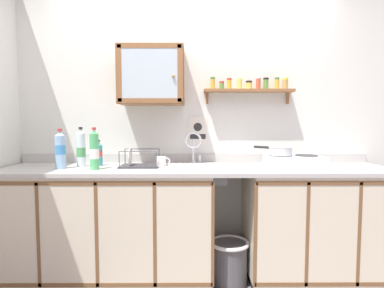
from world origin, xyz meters
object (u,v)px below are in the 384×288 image
at_px(sink, 197,170).
at_px(hot_plate_stove, 294,161).
at_px(saucepan, 280,150).
at_px(dish_rack, 139,164).
at_px(warning_sign, 198,131).
at_px(bottle_detergent_teal_0, 98,154).
at_px(bottle_soda_green_1, 94,150).
at_px(bottle_water_blue_3, 60,150).
at_px(mug, 162,162).
at_px(trash_bin, 229,261).
at_px(bottle_water_clear_2, 81,149).
at_px(wall_cabinet, 152,76).

relative_size(sink, hot_plate_stove, 1.15).
xyz_separation_m(saucepan, dish_rack, (-1.18, -0.02, -0.11)).
bearing_deg(saucepan, sink, -178.72).
relative_size(hot_plate_stove, warning_sign, 1.85).
xyz_separation_m(bottle_detergent_teal_0, bottle_soda_green_1, (0.03, -0.21, 0.05)).
height_order(sink, bottle_water_blue_3, bottle_water_blue_3).
bearing_deg(saucepan, hot_plate_stove, -11.46).
height_order(bottle_detergent_teal_0, bottle_water_blue_3, bottle_water_blue_3).
height_order(sink, bottle_detergent_teal_0, sink).
distance_m(bottle_soda_green_1, mug, 0.54).
bearing_deg(warning_sign, bottle_water_blue_3, -161.34).
bearing_deg(mug, trash_bin, -5.35).
height_order(bottle_soda_green_1, mug, bottle_soda_green_1).
distance_m(hot_plate_stove, dish_rack, 1.30).
bearing_deg(bottle_water_blue_3, warning_sign, 18.66).
distance_m(bottle_water_clear_2, wall_cabinet, 0.85).
height_order(bottle_soda_green_1, bottle_water_blue_3, bottle_soda_green_1).
bearing_deg(bottle_water_blue_3, trash_bin, 0.21).
height_order(saucepan, bottle_detergent_teal_0, bottle_detergent_teal_0).
bearing_deg(sink, bottle_soda_green_1, -169.63).
distance_m(sink, saucepan, 0.71).
distance_m(dish_rack, trash_bin, 1.10).
distance_m(bottle_water_blue_3, dish_rack, 0.63).
xyz_separation_m(sink, saucepan, (0.69, 0.02, 0.16)).
distance_m(warning_sign, trash_bin, 1.15).
xyz_separation_m(sink, wall_cabinet, (-0.38, 0.11, 0.79)).
distance_m(hot_plate_stove, bottle_soda_green_1, 1.63).
bearing_deg(bottle_water_clear_2, sink, -0.88).
xyz_separation_m(mug, warning_sign, (0.30, 0.32, 0.25)).
xyz_separation_m(bottle_soda_green_1, warning_sign, (0.82, 0.42, 0.14)).
xyz_separation_m(mug, trash_bin, (0.56, -0.05, -0.82)).
xyz_separation_m(hot_plate_stove, mug, (-1.10, -0.04, -0.00)).
distance_m(bottle_soda_green_1, warning_sign, 0.93).
height_order(bottle_water_clear_2, trash_bin, bottle_water_clear_2).
height_order(hot_plate_stove, warning_sign, warning_sign).
bearing_deg(saucepan, warning_sign, 159.41).
distance_m(wall_cabinet, warning_sign, 0.63).
distance_m(dish_rack, wall_cabinet, 0.75).
distance_m(sink, hot_plate_stove, 0.81).
relative_size(warning_sign, trash_bin, 0.69).
relative_size(sink, bottle_soda_green_1, 1.61).
bearing_deg(saucepan, bottle_water_clear_2, -179.98).
xyz_separation_m(sink, warning_sign, (0.01, 0.27, 0.32)).
relative_size(wall_cabinet, trash_bin, 1.52).
height_order(sink, trash_bin, sink).
xyz_separation_m(sink, dish_rack, (-0.49, 0.00, 0.05)).
distance_m(sink, warning_sign, 0.42).
distance_m(bottle_detergent_teal_0, dish_rack, 0.37).
relative_size(saucepan, wall_cabinet, 0.53).
height_order(hot_plate_stove, bottle_water_clear_2, bottle_water_clear_2).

